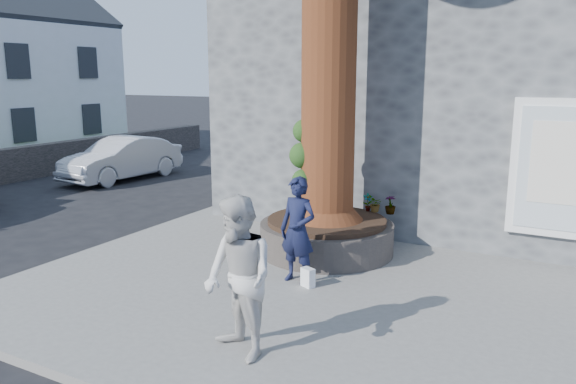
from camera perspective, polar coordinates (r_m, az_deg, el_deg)
The scene contains 13 objects.
ground at distance 8.64m, azimuth -6.66°, elevation -9.66°, with size 120.00×120.00×0.00m, color black.
pavement at distance 8.75m, azimuth 5.37°, elevation -8.92°, with size 9.00×8.00×0.12m, color slate.
yellow_line at distance 11.24m, azimuth -16.57°, elevation -4.93°, with size 0.10×30.00×0.01m, color yellow.
stone_shop at distance 13.91m, azimuth 19.87°, elevation 11.19°, with size 10.30×8.30×6.30m.
planter at distance 9.77m, azimuth 3.93°, elevation -4.47°, with size 2.30×2.30×0.60m.
man at distance 8.26m, azimuth 1.00°, elevation -3.90°, with size 0.58×0.38×1.58m, color black.
woman at distance 6.10m, azimuth -5.01°, elevation -8.74°, with size 0.87×0.68×1.79m, color beige.
shopping_bag at distance 8.26m, azimuth 2.03°, elevation -8.67°, with size 0.20×0.12×0.28m, color white.
car_silver at distance 17.80m, azimuth -16.51°, elevation 3.26°, with size 1.36×3.89×1.28m, color #BBBCC3.
plant_a at distance 10.26m, azimuth 8.10°, elevation -1.04°, with size 0.17×0.12×0.33m, color gray.
plant_b at distance 10.69m, azimuth 1.58°, elevation -0.33°, with size 0.20×0.19×0.36m, color gray.
plant_c at distance 10.12m, azimuth 10.36°, elevation -1.27°, with size 0.19×0.19×0.34m, color gray.
plant_d at distance 10.22m, azimuth 8.86°, elevation -1.20°, with size 0.27×0.24×0.30m, color gray.
Camera 1 is at (4.66, -6.55, 3.16)m, focal length 35.00 mm.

